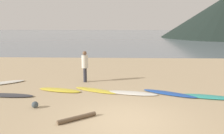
{
  "coord_description": "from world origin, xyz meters",
  "views": [
    {
      "loc": [
        -0.21,
        -7.04,
        3.11
      ],
      "look_at": [
        -0.74,
        6.25,
        0.6
      ],
      "focal_mm": 36.73,
      "sensor_mm": 36.0,
      "label": 1
    }
  ],
  "objects_px": {
    "beach_rock_near": "(35,105)",
    "surfboard_6": "(208,97)",
    "surfboard_5": "(169,93)",
    "surfboard_1": "(7,95)",
    "surfboard_3": "(95,90)",
    "person_1": "(85,64)",
    "driftwood_log": "(77,118)",
    "surfboard_0": "(1,83)",
    "surfboard_4": "(132,93)",
    "surfboard_2": "(60,90)"
  },
  "relations": [
    {
      "from": "surfboard_5",
      "to": "driftwood_log",
      "type": "bearing_deg",
      "value": -113.32
    },
    {
      "from": "surfboard_0",
      "to": "beach_rock_near",
      "type": "height_order",
      "value": "beach_rock_near"
    },
    {
      "from": "surfboard_1",
      "to": "surfboard_0",
      "type": "bearing_deg",
      "value": 127.51
    },
    {
      "from": "surfboard_3",
      "to": "surfboard_5",
      "type": "height_order",
      "value": "surfboard_5"
    },
    {
      "from": "surfboard_0",
      "to": "person_1",
      "type": "xyz_separation_m",
      "value": [
        4.36,
        0.62,
        0.95
      ]
    },
    {
      "from": "surfboard_3",
      "to": "surfboard_6",
      "type": "height_order",
      "value": "surfboard_6"
    },
    {
      "from": "surfboard_4",
      "to": "driftwood_log",
      "type": "distance_m",
      "value": 3.52
    },
    {
      "from": "surfboard_6",
      "to": "beach_rock_near",
      "type": "relative_size",
      "value": 9.32
    },
    {
      "from": "driftwood_log",
      "to": "beach_rock_near",
      "type": "xyz_separation_m",
      "value": [
        -1.79,
        1.03,
        0.05
      ]
    },
    {
      "from": "surfboard_6",
      "to": "surfboard_5",
      "type": "bearing_deg",
      "value": 178.53
    },
    {
      "from": "person_1",
      "to": "driftwood_log",
      "type": "height_order",
      "value": "person_1"
    },
    {
      "from": "beach_rock_near",
      "to": "surfboard_3",
      "type": "bearing_deg",
      "value": 48.68
    },
    {
      "from": "surfboard_5",
      "to": "person_1",
      "type": "xyz_separation_m",
      "value": [
        -4.11,
        2.08,
        0.95
      ]
    },
    {
      "from": "surfboard_0",
      "to": "surfboard_6",
      "type": "height_order",
      "value": "surfboard_0"
    },
    {
      "from": "surfboard_2",
      "to": "person_1",
      "type": "distance_m",
      "value": 2.18
    },
    {
      "from": "surfboard_1",
      "to": "surfboard_3",
      "type": "height_order",
      "value": "surfboard_1"
    },
    {
      "from": "surfboard_1",
      "to": "surfboard_3",
      "type": "relative_size",
      "value": 1.08
    },
    {
      "from": "surfboard_1",
      "to": "beach_rock_near",
      "type": "xyz_separation_m",
      "value": [
        1.75,
        -1.35,
        0.08
      ]
    },
    {
      "from": "beach_rock_near",
      "to": "surfboard_6",
      "type": "bearing_deg",
      "value": 11.96
    },
    {
      "from": "surfboard_4",
      "to": "surfboard_6",
      "type": "xyz_separation_m",
      "value": [
        3.21,
        -0.44,
        0.01
      ]
    },
    {
      "from": "surfboard_0",
      "to": "surfboard_1",
      "type": "relative_size",
      "value": 0.99
    },
    {
      "from": "surfboard_6",
      "to": "beach_rock_near",
      "type": "bearing_deg",
      "value": -154.52
    },
    {
      "from": "surfboard_3",
      "to": "surfboard_6",
      "type": "bearing_deg",
      "value": 16.17
    },
    {
      "from": "surfboard_4",
      "to": "surfboard_6",
      "type": "bearing_deg",
      "value": 3.45
    },
    {
      "from": "person_1",
      "to": "surfboard_6",
      "type": "bearing_deg",
      "value": -74.96
    },
    {
      "from": "surfboard_4",
      "to": "beach_rock_near",
      "type": "xyz_separation_m",
      "value": [
        -3.72,
        -1.91,
        0.09
      ]
    },
    {
      "from": "surfboard_1",
      "to": "surfboard_5",
      "type": "bearing_deg",
      "value": 8.06
    },
    {
      "from": "surfboard_5",
      "to": "beach_rock_near",
      "type": "xyz_separation_m",
      "value": [
        -5.39,
        -1.88,
        0.08
      ]
    },
    {
      "from": "surfboard_2",
      "to": "surfboard_6",
      "type": "distance_m",
      "value": 6.64
    },
    {
      "from": "surfboard_5",
      "to": "beach_rock_near",
      "type": "height_order",
      "value": "beach_rock_near"
    },
    {
      "from": "surfboard_6",
      "to": "driftwood_log",
      "type": "distance_m",
      "value": 5.72
    },
    {
      "from": "surfboard_2",
      "to": "surfboard_3",
      "type": "bearing_deg",
      "value": 16.5
    },
    {
      "from": "surfboard_2",
      "to": "driftwood_log",
      "type": "xyz_separation_m",
      "value": [
        1.45,
        -3.27,
        0.03
      ]
    },
    {
      "from": "surfboard_2",
      "to": "surfboard_5",
      "type": "distance_m",
      "value": 5.06
    },
    {
      "from": "surfboard_4",
      "to": "beach_rock_near",
      "type": "height_order",
      "value": "beach_rock_near"
    },
    {
      "from": "surfboard_0",
      "to": "surfboard_6",
      "type": "relative_size",
      "value": 1.03
    },
    {
      "from": "surfboard_0",
      "to": "person_1",
      "type": "relative_size",
      "value": 1.41
    },
    {
      "from": "person_1",
      "to": "beach_rock_near",
      "type": "bearing_deg",
      "value": -159.15
    },
    {
      "from": "surfboard_3",
      "to": "surfboard_4",
      "type": "height_order",
      "value": "surfboard_4"
    },
    {
      "from": "surfboard_1",
      "to": "beach_rock_near",
      "type": "distance_m",
      "value": 2.21
    },
    {
      "from": "surfboard_0",
      "to": "person_1",
      "type": "height_order",
      "value": "person_1"
    },
    {
      "from": "surfboard_3",
      "to": "beach_rock_near",
      "type": "distance_m",
      "value": 3.06
    },
    {
      "from": "surfboard_0",
      "to": "beach_rock_near",
      "type": "xyz_separation_m",
      "value": [
        3.08,
        -3.34,
        0.08
      ]
    },
    {
      "from": "surfboard_5",
      "to": "person_1",
      "type": "bearing_deg",
      "value": -179.13
    },
    {
      "from": "surfboard_0",
      "to": "surfboard_6",
      "type": "distance_m",
      "value": 10.18
    },
    {
      "from": "surfboard_1",
      "to": "surfboard_5",
      "type": "distance_m",
      "value": 7.16
    },
    {
      "from": "surfboard_3",
      "to": "driftwood_log",
      "type": "xyz_separation_m",
      "value": [
        -0.23,
        -3.33,
        0.04
      ]
    },
    {
      "from": "surfboard_5",
      "to": "driftwood_log",
      "type": "relative_size",
      "value": 1.79
    },
    {
      "from": "person_1",
      "to": "beach_rock_near",
      "type": "xyz_separation_m",
      "value": [
        -1.28,
        -3.96,
        -0.87
      ]
    },
    {
      "from": "surfboard_4",
      "to": "surfboard_5",
      "type": "height_order",
      "value": "surfboard_5"
    }
  ]
}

